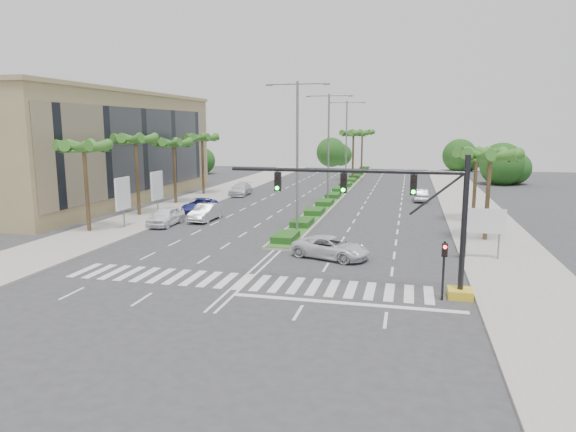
% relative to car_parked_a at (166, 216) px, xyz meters
% --- Properties ---
extents(ground, '(160.00, 160.00, 0.00)m').
position_rel_car_parked_a_xyz_m(ground, '(11.80, -14.23, -0.81)').
color(ground, '#333335').
rests_on(ground, ground).
extents(footpath_right, '(6.00, 120.00, 0.15)m').
position_rel_car_parked_a_xyz_m(footpath_right, '(27.00, 5.77, -0.73)').
color(footpath_right, gray).
rests_on(footpath_right, ground).
extents(footpath_left, '(6.00, 120.00, 0.15)m').
position_rel_car_parked_a_xyz_m(footpath_left, '(-3.40, 5.77, -0.73)').
color(footpath_left, gray).
rests_on(footpath_left, ground).
extents(median, '(2.20, 75.00, 0.20)m').
position_rel_car_parked_a_xyz_m(median, '(11.80, 30.77, -0.71)').
color(median, gray).
rests_on(median, ground).
extents(median_grass, '(1.80, 75.00, 0.04)m').
position_rel_car_parked_a_xyz_m(median_grass, '(11.80, 30.77, -0.59)').
color(median_grass, '#24521C').
rests_on(median_grass, median).
extents(building, '(12.00, 36.00, 12.00)m').
position_rel_car_parked_a_xyz_m(building, '(-14.20, 11.77, 5.19)').
color(building, tan).
rests_on(building, ground).
extents(signal_gantry, '(12.60, 1.20, 7.20)m').
position_rel_car_parked_a_xyz_m(signal_gantry, '(21.07, -14.23, 2.65)').
color(signal_gantry, gold).
rests_on(signal_gantry, ground).
extents(pedestrian_signal, '(0.28, 0.36, 3.00)m').
position_rel_car_parked_a_xyz_m(pedestrian_signal, '(22.40, -14.91, 1.24)').
color(pedestrian_signal, black).
rests_on(pedestrian_signal, ground).
extents(direction_sign, '(2.70, 0.11, 3.40)m').
position_rel_car_parked_a_xyz_m(direction_sign, '(25.30, -6.24, 1.65)').
color(direction_sign, slate).
rests_on(direction_sign, ground).
extents(billboard_near, '(0.18, 2.10, 4.35)m').
position_rel_car_parked_a_xyz_m(billboard_near, '(-2.70, -2.23, 2.15)').
color(billboard_near, slate).
rests_on(billboard_near, ground).
extents(billboard_far, '(0.18, 2.10, 4.35)m').
position_rel_car_parked_a_xyz_m(billboard_far, '(-2.70, 3.77, 2.15)').
color(billboard_far, slate).
rests_on(billboard_far, ground).
extents(palm_left_near, '(4.57, 4.68, 7.55)m').
position_rel_car_parked_a_xyz_m(palm_left_near, '(-4.70, -4.23, 5.88)').
color(palm_left_near, brown).
rests_on(palm_left_near, ground).
extents(palm_left_mid, '(4.57, 4.68, 7.95)m').
position_rel_car_parked_a_xyz_m(palm_left_mid, '(-4.70, 3.77, 6.27)').
color(palm_left_mid, brown).
rests_on(palm_left_mid, ground).
extents(palm_left_far, '(4.57, 4.68, 7.35)m').
position_rel_car_parked_a_xyz_m(palm_left_far, '(-4.70, 11.77, 5.69)').
color(palm_left_far, brown).
rests_on(palm_left_far, ground).
extents(palm_left_end, '(4.57, 4.68, 7.75)m').
position_rel_car_parked_a_xyz_m(palm_left_end, '(-4.70, 19.77, 6.08)').
color(palm_left_end, brown).
rests_on(palm_left_end, ground).
extents(palm_right_near, '(4.57, 4.68, 7.05)m').
position_rel_car_parked_a_xyz_m(palm_right_near, '(26.30, -0.23, 5.40)').
color(palm_right_near, brown).
rests_on(palm_right_near, ground).
extents(palm_right_far, '(4.57, 4.68, 6.75)m').
position_rel_car_parked_a_xyz_m(palm_right_far, '(26.30, 7.77, 5.11)').
color(palm_right_far, brown).
rests_on(palm_right_far, ground).
extents(palm_median_a, '(4.57, 4.68, 8.05)m').
position_rel_car_parked_a_xyz_m(palm_median_a, '(11.80, 40.77, 6.37)').
color(palm_median_a, brown).
rests_on(palm_median_a, ground).
extents(palm_median_b, '(4.57, 4.68, 8.05)m').
position_rel_car_parked_a_xyz_m(palm_median_b, '(11.80, 55.77, 6.37)').
color(palm_median_b, brown).
rests_on(palm_median_b, ground).
extents(streetlight_near, '(5.10, 0.25, 12.00)m').
position_rel_car_parked_a_xyz_m(streetlight_near, '(11.80, -0.23, 6.00)').
color(streetlight_near, slate).
rests_on(streetlight_near, ground).
extents(streetlight_mid, '(5.10, 0.25, 12.00)m').
position_rel_car_parked_a_xyz_m(streetlight_mid, '(11.80, 15.77, 6.00)').
color(streetlight_mid, slate).
rests_on(streetlight_mid, ground).
extents(streetlight_far, '(5.10, 0.25, 12.00)m').
position_rel_car_parked_a_xyz_m(streetlight_far, '(11.80, 31.77, 6.00)').
color(streetlight_far, slate).
rests_on(streetlight_far, ground).
extents(car_parked_a, '(1.98, 4.77, 1.61)m').
position_rel_car_parked_a_xyz_m(car_parked_a, '(0.00, 0.00, 0.00)').
color(car_parked_a, white).
rests_on(car_parked_a, ground).
extents(car_parked_b, '(1.77, 4.75, 1.55)m').
position_rel_car_parked_a_xyz_m(car_parked_b, '(2.53, 2.95, -0.03)').
color(car_parked_b, silver).
rests_on(car_parked_b, ground).
extents(car_parked_c, '(2.36, 5.00, 1.38)m').
position_rel_car_parked_a_xyz_m(car_parked_c, '(0.05, 7.29, -0.12)').
color(car_parked_c, '#313898').
rests_on(car_parked_c, ground).
extents(car_parked_d, '(2.36, 5.25, 1.49)m').
position_rel_car_parked_a_xyz_m(car_parked_d, '(0.00, 20.45, -0.06)').
color(car_parked_d, silver).
rests_on(car_parked_d, ground).
extents(car_crossing, '(5.61, 3.90, 1.42)m').
position_rel_car_parked_a_xyz_m(car_crossing, '(15.76, -7.90, -0.10)').
color(car_crossing, silver).
rests_on(car_crossing, ground).
extents(car_right, '(1.60, 4.41, 1.44)m').
position_rel_car_parked_a_xyz_m(car_right, '(21.93, 20.30, -0.09)').
color(car_right, silver).
rests_on(car_right, ground).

